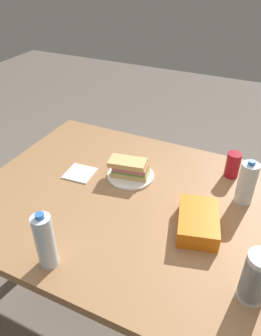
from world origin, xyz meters
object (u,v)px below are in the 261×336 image
water_bottle_tall (45,241)px  plastic_cup_stack (256,278)px  soda_can_red (233,165)px  paper_plate (130,176)px  sandwich (130,168)px  chip_bag (198,221)px  dining_table (140,217)px  water_bottle_spare (247,183)px

water_bottle_tall → plastic_cup_stack: water_bottle_tall is taller
soda_can_red → plastic_cup_stack: bearing=106.1°
paper_plate → sandwich: 0.05m
chip_bag → water_bottle_tall: 0.57m
paper_plate → soda_can_red: 0.48m
plastic_cup_stack → water_bottle_tall: bearing=14.0°
chip_bag → soda_can_red: bearing=-21.8°
paper_plate → sandwich: bearing=37.0°
soda_can_red → water_bottle_tall: 0.91m
dining_table → water_bottle_tall: water_bottle_tall is taller
chip_bag → water_bottle_tall: water_bottle_tall is taller
water_bottle_tall → plastic_cup_stack: 0.66m
dining_table → paper_plate: bearing=-52.1°
plastic_cup_stack → paper_plate: bearing=-34.3°
water_bottle_spare → paper_plate: bearing=5.1°
dining_table → water_bottle_tall: bearing=70.7°
chip_bag → plastic_cup_stack: plastic_cup_stack is taller
water_bottle_tall → plastic_cup_stack: (-0.64, -0.16, -0.01)m
sandwich → water_bottle_spare: 0.52m
water_bottle_tall → plastic_cup_stack: bearing=-166.0°
chip_bag → water_bottle_spare: bearing=-43.5°
dining_table → plastic_cup_stack: plastic_cup_stack is taller
dining_table → paper_plate: (0.11, -0.14, 0.10)m
water_bottle_spare → water_bottle_tall: bearing=48.6°
dining_table → sandwich: bearing=-50.8°
dining_table → plastic_cup_stack: (-0.49, 0.27, 0.18)m
sandwich → water_bottle_tall: (0.03, 0.57, 0.05)m
chip_bag → water_bottle_spare: 0.28m
paper_plate → dining_table: bearing=127.9°
sandwich → plastic_cup_stack: plastic_cup_stack is taller
paper_plate → water_bottle_tall: (0.04, 0.57, 0.10)m
paper_plate → soda_can_red: bearing=-153.5°
dining_table → paper_plate: 0.21m
plastic_cup_stack → water_bottle_spare: 0.47m
soda_can_red → water_bottle_spare: size_ratio=0.59×
paper_plate → water_bottle_spare: water_bottle_spare is taller
water_bottle_tall → soda_can_red: bearing=-120.5°
dining_table → paper_plate: paper_plate is taller
sandwich → plastic_cup_stack: (-0.61, 0.41, 0.04)m
dining_table → sandwich: (0.12, -0.14, 0.14)m
dining_table → paper_plate: size_ratio=6.54×
chip_bag → plastic_cup_stack: 0.32m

